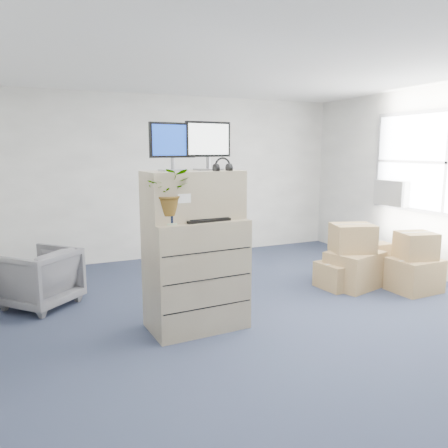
{
  "coord_description": "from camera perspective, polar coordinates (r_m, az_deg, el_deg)",
  "views": [
    {
      "loc": [
        -2.44,
        -3.85,
        1.89
      ],
      "look_at": [
        -0.54,
        0.4,
        1.09
      ],
      "focal_mm": 35.0,
      "sensor_mm": 36.0,
      "label": 1
    }
  ],
  "objects": [
    {
      "name": "monitor_left",
      "position": [
        4.47,
        -6.73,
        10.34
      ],
      "size": [
        0.49,
        0.21,
        0.48
      ],
      "rotation": [
        0.0,
        0.0,
        0.12
      ],
      "color": "#99999E",
      "rests_on": "filing_cabinet_upper"
    },
    {
      "name": "window",
      "position": [
        6.93,
        27.25,
        7.12
      ],
      "size": [
        0.07,
        2.72,
        1.52
      ],
      "color": "gray",
      "rests_on": "wall_right"
    },
    {
      "name": "office_chair",
      "position": [
        5.75,
        -22.99,
        -6.17
      ],
      "size": [
        1.03,
        1.03,
        0.78
      ],
      "primitive_type": "imported",
      "rotation": [
        0.0,
        0.0,
        3.88
      ],
      "color": "slate",
      "rests_on": "ground"
    },
    {
      "name": "headphones",
      "position": [
        4.48,
        -0.18,
        7.58
      ],
      "size": [
        0.18,
        0.03,
        0.18
      ],
      "primitive_type": "torus",
      "rotation": [
        1.57,
        0.0,
        0.06
      ],
      "color": "black",
      "rests_on": "filing_cabinet_upper"
    },
    {
      "name": "ground",
      "position": [
        4.93,
        7.82,
        -12.87
      ],
      "size": [
        7.0,
        7.0,
        0.0
      ],
      "primitive_type": "plane",
      "color": "#262E44",
      "rests_on": "ground"
    },
    {
      "name": "wall_back",
      "position": [
        7.77,
        -5.79,
        6.09
      ],
      "size": [
        6.0,
        0.02,
        2.8
      ],
      "primitive_type": "cube",
      "color": "#BBBAB2",
      "rests_on": "ground"
    },
    {
      "name": "tissue_box",
      "position": [
        4.78,
        -0.3,
        2.56
      ],
      "size": [
        0.31,
        0.2,
        0.11
      ],
      "primitive_type": "cube",
      "rotation": [
        0.0,
        0.0,
        0.23
      ],
      "color": "#4699EE",
      "rests_on": "external_drive"
    },
    {
      "name": "cardboard_boxes",
      "position": [
        6.42,
        18.38,
        -4.87
      ],
      "size": [
        1.42,
        1.27,
        0.88
      ],
      "color": "olive",
      "rests_on": "ground"
    },
    {
      "name": "filing_cabinet_upper",
      "position": [
        4.55,
        -4.06,
        3.8
      ],
      "size": [
        1.03,
        0.56,
        0.5
      ],
      "primitive_type": "cube",
      "rotation": [
        0.0,
        0.0,
        0.06
      ],
      "color": "gray",
      "rests_on": "filing_cabinet_lower"
    },
    {
      "name": "water_bottle",
      "position": [
        4.56,
        -2.81,
        2.61
      ],
      "size": [
        0.09,
        0.09,
        0.31
      ],
      "primitive_type": "cylinder",
      "color": "#92959A",
      "rests_on": "filing_cabinet_lower"
    },
    {
      "name": "mouse",
      "position": [
        4.56,
        0.39,
        0.9
      ],
      "size": [
        0.12,
        0.09,
        0.04
      ],
      "primitive_type": "ellipsoid",
      "rotation": [
        0.0,
        0.0,
        -0.24
      ],
      "color": "silver",
      "rests_on": "filing_cabinet_lower"
    },
    {
      "name": "filing_cabinet_lower",
      "position": [
        4.66,
        -3.66,
        -6.53
      ],
      "size": [
        1.03,
        0.67,
        1.17
      ],
      "primitive_type": "cube",
      "rotation": [
        0.0,
        0.0,
        0.06
      ],
      "color": "gray",
      "rests_on": "ground"
    },
    {
      "name": "monitor_right",
      "position": [
        4.63,
        -2.08,
        10.52
      ],
      "size": [
        0.51,
        0.21,
        0.5
      ],
      "rotation": [
        0.0,
        0.0,
        0.08
      ],
      "color": "#99999E",
      "rests_on": "filing_cabinet_upper"
    },
    {
      "name": "keyboard",
      "position": [
        4.43,
        -2.38,
        0.55
      ],
      "size": [
        0.5,
        0.25,
        0.02
      ],
      "primitive_type": "cube",
      "rotation": [
        0.0,
        0.0,
        0.11
      ],
      "color": "black",
      "rests_on": "filing_cabinet_lower"
    },
    {
      "name": "potted_plant",
      "position": [
        4.27,
        -7.27,
        3.36
      ],
      "size": [
        0.48,
        0.52,
        0.44
      ],
      "rotation": [
        0.0,
        0.0,
        0.06
      ],
      "color": "#A5BF9A",
      "rests_on": "filing_cabinet_lower"
    },
    {
      "name": "ac_unit",
      "position": [
        7.5,
        21.18,
        3.82
      ],
      "size": [
        0.24,
        0.6,
        0.4
      ],
      "primitive_type": "cube",
      "color": "beige",
      "rests_on": "wall_right"
    },
    {
      "name": "phone_dock",
      "position": [
        4.55,
        -4.59,
        1.21
      ],
      "size": [
        0.06,
        0.06,
        0.14
      ],
      "rotation": [
        0.0,
        0.0,
        0.06
      ],
      "color": "silver",
      "rests_on": "filing_cabinet_lower"
    },
    {
      "name": "external_drive",
      "position": [
        4.81,
        -0.39,
        1.55
      ],
      "size": [
        0.26,
        0.22,
        0.07
      ],
      "primitive_type": "cube",
      "rotation": [
        0.0,
        0.0,
        -0.22
      ],
      "color": "black",
      "rests_on": "filing_cabinet_lower"
    }
  ]
}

